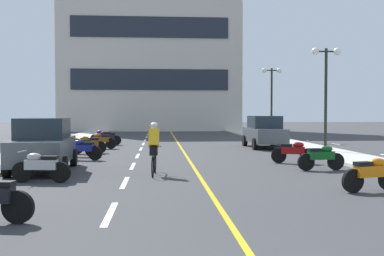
# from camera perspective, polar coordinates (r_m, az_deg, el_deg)

# --- Properties ---
(ground_plane) EXTENTS (140.00, 140.00, 0.00)m
(ground_plane) POSITION_cam_1_polar(r_m,az_deg,el_deg) (24.11, -1.79, -2.82)
(ground_plane) COLOR #38383A
(curb_left) EXTENTS (2.40, 72.00, 0.12)m
(curb_left) POSITION_cam_1_polar(r_m,az_deg,el_deg) (27.77, -17.09, -2.15)
(curb_left) COLOR #B7B2A8
(curb_left) RESTS_ON ground
(curb_right) EXTENTS (2.40, 72.00, 0.12)m
(curb_right) POSITION_cam_1_polar(r_m,az_deg,el_deg) (28.30, 12.68, -2.03)
(curb_right) COLOR #B7B2A8
(curb_right) RESTS_ON ground
(lane_dash_1) EXTENTS (0.14, 2.20, 0.01)m
(lane_dash_1) POSITION_cam_1_polar(r_m,az_deg,el_deg) (9.28, -10.29, -10.55)
(lane_dash_1) COLOR silver
(lane_dash_1) RESTS_ON ground
(lane_dash_2) EXTENTS (0.14, 2.20, 0.01)m
(lane_dash_2) POSITION_cam_1_polar(r_m,az_deg,el_deg) (13.20, -8.46, -6.80)
(lane_dash_2) COLOR silver
(lane_dash_2) RESTS_ON ground
(lane_dash_3) EXTENTS (0.14, 2.20, 0.01)m
(lane_dash_3) POSITION_cam_1_polar(r_m,az_deg,el_deg) (17.15, -7.48, -4.77)
(lane_dash_3) COLOR silver
(lane_dash_3) RESTS_ON ground
(lane_dash_4) EXTENTS (0.14, 2.20, 0.01)m
(lane_dash_4) POSITION_cam_1_polar(r_m,az_deg,el_deg) (21.12, -6.87, -3.50)
(lane_dash_4) COLOR silver
(lane_dash_4) RESTS_ON ground
(lane_dash_5) EXTENTS (0.14, 2.20, 0.01)m
(lane_dash_5) POSITION_cam_1_polar(r_m,az_deg,el_deg) (25.11, -6.45, -2.63)
(lane_dash_5) COLOR silver
(lane_dash_5) RESTS_ON ground
(lane_dash_6) EXTENTS (0.14, 2.20, 0.01)m
(lane_dash_6) POSITION_cam_1_polar(r_m,az_deg,el_deg) (29.09, -6.15, -2.00)
(lane_dash_6) COLOR silver
(lane_dash_6) RESTS_ON ground
(lane_dash_7) EXTENTS (0.14, 2.20, 0.01)m
(lane_dash_7) POSITION_cam_1_polar(r_m,az_deg,el_deg) (33.08, -5.93, -1.52)
(lane_dash_7) COLOR silver
(lane_dash_7) RESTS_ON ground
(lane_dash_8) EXTENTS (0.14, 2.20, 0.01)m
(lane_dash_8) POSITION_cam_1_polar(r_m,az_deg,el_deg) (37.07, -5.75, -1.15)
(lane_dash_8) COLOR silver
(lane_dash_8) RESTS_ON ground
(lane_dash_9) EXTENTS (0.14, 2.20, 0.01)m
(lane_dash_9) POSITION_cam_1_polar(r_m,az_deg,el_deg) (41.07, -5.60, -0.85)
(lane_dash_9) COLOR silver
(lane_dash_9) RESTS_ON ground
(lane_dash_10) EXTENTS (0.14, 2.20, 0.01)m
(lane_dash_10) POSITION_cam_1_polar(r_m,az_deg,el_deg) (45.06, -5.48, -0.60)
(lane_dash_10) COLOR silver
(lane_dash_10) RESTS_ON ground
(lane_dash_11) EXTENTS (0.14, 2.20, 0.01)m
(lane_dash_11) POSITION_cam_1_polar(r_m,az_deg,el_deg) (49.06, -5.38, -0.39)
(lane_dash_11) COLOR silver
(lane_dash_11) RESTS_ON ground
(centre_line_yellow) EXTENTS (0.12, 66.00, 0.01)m
(centre_line_yellow) POSITION_cam_1_polar(r_m,az_deg,el_deg) (27.11, -1.53, -2.28)
(centre_line_yellow) COLOR gold
(centre_line_yellow) RESTS_ON ground
(office_building) EXTENTS (19.68, 7.47, 18.31)m
(office_building) POSITION_cam_1_polar(r_m,az_deg,el_deg) (52.18, -5.22, 9.82)
(office_building) COLOR beige
(office_building) RESTS_ON ground
(street_lamp_mid) EXTENTS (1.46, 0.36, 5.07)m
(street_lamp_mid) POSITION_cam_1_polar(r_m,az_deg,el_deg) (23.35, 16.52, 6.37)
(street_lamp_mid) COLOR black
(street_lamp_mid) RESTS_ON curb_right
(street_lamp_far) EXTENTS (1.46, 0.36, 5.11)m
(street_lamp_far) POSITION_cam_1_polar(r_m,az_deg,el_deg) (33.25, 10.00, 5.12)
(street_lamp_far) COLOR black
(street_lamp_far) RESTS_ON curb_right
(parked_car_near) EXTENTS (2.16, 4.31, 1.82)m
(parked_car_near) POSITION_cam_1_polar(r_m,az_deg,el_deg) (16.27, -18.22, -1.99)
(parked_car_near) COLOR black
(parked_car_near) RESTS_ON ground
(parked_car_mid) EXTENTS (1.93, 4.21, 1.82)m
(parked_car_mid) POSITION_cam_1_polar(r_m,az_deg,el_deg) (26.08, 9.10, -0.46)
(parked_car_mid) COLOR black
(parked_car_mid) RESTS_ON ground
(motorcycle_2) EXTENTS (1.68, 0.67, 0.92)m
(motorcycle_2) POSITION_cam_1_polar(r_m,az_deg,el_deg) (12.39, 21.69, -5.30)
(motorcycle_2) COLOR black
(motorcycle_2) RESTS_ON ground
(motorcycle_3) EXTENTS (1.70, 0.60, 0.92)m
(motorcycle_3) POSITION_cam_1_polar(r_m,az_deg,el_deg) (13.67, -18.51, -4.59)
(motorcycle_3) COLOR black
(motorcycle_3) RESTS_ON ground
(motorcycle_4) EXTENTS (1.70, 0.60, 0.92)m
(motorcycle_4) POSITION_cam_1_polar(r_m,az_deg,el_deg) (16.34, 15.99, -3.51)
(motorcycle_4) COLOR black
(motorcycle_4) RESTS_ON ground
(motorcycle_5) EXTENTS (1.65, 0.77, 0.92)m
(motorcycle_5) POSITION_cam_1_polar(r_m,az_deg,el_deg) (18.26, 12.65, -2.91)
(motorcycle_5) COLOR black
(motorcycle_5) RESTS_ON ground
(motorcycle_6) EXTENTS (1.67, 0.70, 0.92)m
(motorcycle_6) POSITION_cam_1_polar(r_m,az_deg,el_deg) (19.63, -13.63, -2.58)
(motorcycle_6) COLOR black
(motorcycle_6) RESTS_ON ground
(motorcycle_7) EXTENTS (1.69, 0.62, 0.92)m
(motorcycle_7) POSITION_cam_1_polar(r_m,az_deg,el_deg) (21.14, -13.98, -2.26)
(motorcycle_7) COLOR black
(motorcycle_7) RESTS_ON ground
(motorcycle_8) EXTENTS (1.66, 0.72, 0.92)m
(motorcycle_8) POSITION_cam_1_polar(r_m,az_deg,el_deg) (22.61, -12.90, -1.98)
(motorcycle_8) COLOR black
(motorcycle_8) RESTS_ON ground
(motorcycle_9) EXTENTS (1.70, 0.60, 0.92)m
(motorcycle_9) POSITION_cam_1_polar(r_m,az_deg,el_deg) (25.47, -11.40, -1.53)
(motorcycle_9) COLOR black
(motorcycle_9) RESTS_ON ground
(motorcycle_10) EXTENTS (1.70, 0.60, 0.92)m
(motorcycle_10) POSITION_cam_1_polar(r_m,az_deg,el_deg) (28.26, -10.64, -1.19)
(motorcycle_10) COLOR black
(motorcycle_10) RESTS_ON ground
(motorcycle_11) EXTENTS (1.70, 0.60, 0.92)m
(motorcycle_11) POSITION_cam_1_polar(r_m,az_deg,el_deg) (29.89, -11.14, -1.02)
(motorcycle_11) COLOR black
(motorcycle_11) RESTS_ON ground
(cyclist_rider) EXTENTS (0.42, 1.77, 1.71)m
(cyclist_rider) POSITION_cam_1_polar(r_m,az_deg,el_deg) (14.57, -4.82, -2.46)
(cyclist_rider) COLOR black
(cyclist_rider) RESTS_ON ground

